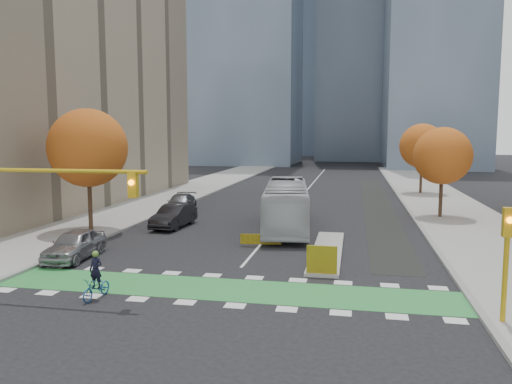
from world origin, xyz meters
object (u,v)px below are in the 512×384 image
at_px(tree_east_far, 422,146).
at_px(hazard_board, 322,260).
at_px(parked_car_a, 75,244).
at_px(tree_east_near, 442,156).
at_px(traffic_signal_west, 20,196).
at_px(traffic_signal_east, 507,248).
at_px(parked_car_c, 181,203).
at_px(parked_car_b, 174,216).
at_px(bus, 286,205).
at_px(tree_west, 88,148).
at_px(cyclist, 96,283).

bearing_deg(tree_east_far, hazard_board, -104.12).
bearing_deg(parked_car_a, tree_east_near, 35.60).
height_order(traffic_signal_west, traffic_signal_east, traffic_signal_west).
xyz_separation_m(traffic_signal_west, parked_car_c, (-1.07, 21.88, -3.31)).
bearing_deg(hazard_board, parked_car_a, 176.47).
relative_size(hazard_board, tree_east_near, 0.20).
bearing_deg(parked_car_b, traffic_signal_west, -89.70).
relative_size(hazard_board, traffic_signal_east, 0.34).
distance_m(hazard_board, traffic_signal_west, 13.23).
relative_size(tree_east_far, parked_car_b, 1.59).
bearing_deg(tree_east_far, parked_car_c, -142.28).
distance_m(traffic_signal_east, bus, 18.68).
xyz_separation_m(tree_east_far, traffic_signal_west, (-20.43, -38.51, -1.21)).
height_order(traffic_signal_east, parked_car_a, traffic_signal_east).
bearing_deg(tree_east_near, bus, -149.56).
bearing_deg(tree_east_near, parked_car_b, -158.52).
xyz_separation_m(hazard_board, traffic_signal_east, (6.50, -4.71, 1.93)).
bearing_deg(hazard_board, traffic_signal_west, -158.45).
distance_m(tree_east_near, traffic_signal_west, 30.08).
bearing_deg(tree_west, parked_car_b, 26.81).
bearing_deg(hazard_board, parked_car_c, 127.13).
height_order(cyclist, parked_car_b, cyclist).
height_order(hazard_board, parked_car_b, parked_car_b).
bearing_deg(traffic_signal_west, tree_west, 108.02).
relative_size(tree_east_far, parked_car_a, 1.68).
bearing_deg(parked_car_a, hazard_board, -6.95).
bearing_deg(bus, tree_west, -172.02).
distance_m(tree_east_far, parked_car_b, 30.87).
xyz_separation_m(parked_car_b, parked_car_c, (-1.97, 6.86, -0.07)).
height_order(tree_west, cyclist, tree_west).
relative_size(cyclist, parked_car_c, 0.39).
bearing_deg(tree_east_near, parked_car_c, -178.29).
bearing_deg(hazard_board, parked_car_b, 136.93).
bearing_deg(traffic_signal_east, parked_car_a, 164.21).
bearing_deg(parked_car_b, cyclist, -77.25).
xyz_separation_m(hazard_board, bus, (-3.18, 11.23, 0.88)).
xyz_separation_m(tree_east_near, parked_car_b, (-19.03, -7.49, -4.07)).
xyz_separation_m(tree_west, tree_east_near, (24.00, 10.00, -0.75)).
xyz_separation_m(parked_car_a, parked_car_c, (-0.02, 16.37, -0.05)).
xyz_separation_m(tree_east_near, parked_car_c, (-21.00, -0.63, -4.14)).
height_order(bus, parked_car_a, bus).
distance_m(hazard_board, parked_car_b, 15.10).
bearing_deg(parked_car_a, parked_car_c, 86.66).
bearing_deg(traffic_signal_west, hazard_board, 21.55).
bearing_deg(cyclist, bus, 78.30).
distance_m(traffic_signal_west, parked_car_a, 6.49).
xyz_separation_m(traffic_signal_east, cyclist, (-15.13, -0.13, -2.08)).
relative_size(hazard_board, traffic_signal_west, 0.16).
height_order(traffic_signal_west, bus, traffic_signal_west).
relative_size(traffic_signal_west, parked_car_c, 1.71).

